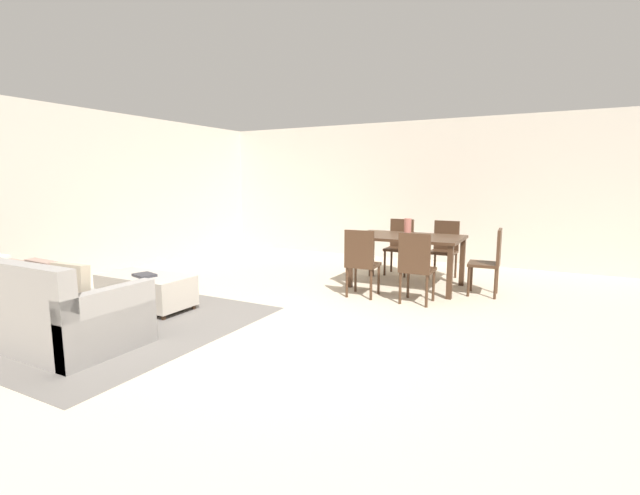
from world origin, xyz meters
TOP-DOWN VIEW (x-y plane):
  - ground_plane at (0.00, 0.00)m, footprint 10.80×10.80m
  - wall_back at (0.00, 5.00)m, footprint 9.00×0.12m
  - wall_left at (-4.50, 0.50)m, footprint 0.12×11.00m
  - area_rug at (-2.13, -0.56)m, footprint 3.00×2.80m
  - couch at (-2.14, -1.22)m, footprint 2.03×0.94m
  - ottoman_table at (-2.13, 0.04)m, footprint 1.17×0.58m
  - dining_table at (0.35, 2.67)m, footprint 1.56×0.99m
  - dining_chair_near_left at (-0.00, 1.77)m, footprint 0.42×0.42m
  - dining_chair_near_right at (0.74, 1.78)m, footprint 0.40×0.40m
  - dining_chair_far_left at (-0.02, 3.50)m, footprint 0.40×0.40m
  - dining_chair_far_right at (0.71, 3.53)m, footprint 0.42×0.42m
  - dining_chair_head_east at (1.52, 2.67)m, footprint 0.42×0.42m
  - vase_centerpiece at (0.34, 2.71)m, footprint 0.11×0.11m
  - book_on_ottoman at (-2.07, -0.02)m, footprint 0.30×0.26m

SIDE VIEW (x-z plane):
  - ground_plane at x=0.00m, z-range 0.00..0.00m
  - area_rug at x=-2.13m, z-range 0.00..0.01m
  - ottoman_table at x=-2.13m, z-range 0.03..0.45m
  - couch at x=-2.14m, z-range -0.13..0.73m
  - book_on_ottoman at x=-2.07m, z-range 0.42..0.45m
  - dining_chair_near_left at x=0.00m, z-range 0.06..0.98m
  - dining_chair_near_right at x=0.74m, z-range 0.06..0.98m
  - dining_chair_far_left at x=-0.02m, z-range 0.06..0.98m
  - dining_chair_far_right at x=0.71m, z-range 0.06..0.98m
  - dining_chair_head_east at x=1.52m, z-range 0.06..0.98m
  - dining_table at x=0.35m, z-range 0.29..1.05m
  - vase_centerpiece at x=0.34m, z-range 0.76..1.01m
  - wall_back at x=0.00m, z-range 0.00..2.70m
  - wall_left at x=-4.50m, z-range 0.00..2.70m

